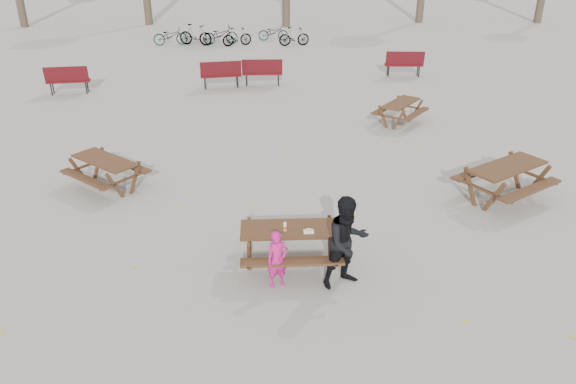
{
  "coord_description": "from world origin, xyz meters",
  "views": [
    {
      "loc": [
        -0.46,
        -8.7,
        5.83
      ],
      "look_at": [
        0.0,
        1.0,
        1.0
      ],
      "focal_mm": 35.0,
      "sensor_mm": 36.0,
      "label": 1
    }
  ],
  "objects_px": {
    "main_picnic_table": "(291,237)",
    "picnic_table_north": "(106,173)",
    "adult": "(347,242)",
    "picnic_table_east": "(505,182)",
    "child": "(277,260)",
    "soda_bottle": "(285,227)",
    "picnic_table_far": "(400,113)",
    "food_tray": "(309,232)"
  },
  "relations": [
    {
      "from": "adult",
      "to": "picnic_table_east",
      "type": "xyz_separation_m",
      "value": [
        4.03,
        3.09,
        -0.43
      ]
    },
    {
      "from": "adult",
      "to": "picnic_table_far",
      "type": "relative_size",
      "value": 1.09
    },
    {
      "from": "child",
      "to": "picnic_table_far",
      "type": "relative_size",
      "value": 0.69
    },
    {
      "from": "soda_bottle",
      "to": "adult",
      "type": "bearing_deg",
      "value": -28.29
    },
    {
      "from": "adult",
      "to": "soda_bottle",
      "type": "bearing_deg",
      "value": 126.97
    },
    {
      "from": "food_tray",
      "to": "picnic_table_east",
      "type": "relative_size",
      "value": 0.09
    },
    {
      "from": "adult",
      "to": "main_picnic_table",
      "type": "bearing_deg",
      "value": 120.81
    },
    {
      "from": "child",
      "to": "picnic_table_north",
      "type": "bearing_deg",
      "value": 112.99
    },
    {
      "from": "soda_bottle",
      "to": "picnic_table_far",
      "type": "xyz_separation_m",
      "value": [
        3.88,
        7.77,
        -0.52
      ]
    },
    {
      "from": "soda_bottle",
      "to": "picnic_table_far",
      "type": "height_order",
      "value": "soda_bottle"
    },
    {
      "from": "picnic_table_east",
      "to": "soda_bottle",
      "type": "bearing_deg",
      "value": 174.89
    },
    {
      "from": "soda_bottle",
      "to": "child",
      "type": "distance_m",
      "value": 0.66
    },
    {
      "from": "picnic_table_far",
      "to": "soda_bottle",
      "type": "bearing_deg",
      "value": -167.87
    },
    {
      "from": "picnic_table_east",
      "to": "adult",
      "type": "bearing_deg",
      "value": -174.22
    },
    {
      "from": "main_picnic_table",
      "to": "child",
      "type": "distance_m",
      "value": 0.69
    },
    {
      "from": "child",
      "to": "adult",
      "type": "height_order",
      "value": "adult"
    },
    {
      "from": "food_tray",
      "to": "picnic_table_far",
      "type": "relative_size",
      "value": 0.12
    },
    {
      "from": "picnic_table_north",
      "to": "main_picnic_table",
      "type": "bearing_deg",
      "value": 0.55
    },
    {
      "from": "main_picnic_table",
      "to": "child",
      "type": "bearing_deg",
      "value": -111.99
    },
    {
      "from": "main_picnic_table",
      "to": "picnic_table_far",
      "type": "relative_size",
      "value": 1.17
    },
    {
      "from": "soda_bottle",
      "to": "adult",
      "type": "xyz_separation_m",
      "value": [
        1.03,
        -0.56,
        -0.01
      ]
    },
    {
      "from": "food_tray",
      "to": "soda_bottle",
      "type": "bearing_deg",
      "value": 167.0
    },
    {
      "from": "food_tray",
      "to": "picnic_table_north",
      "type": "xyz_separation_m",
      "value": [
        -4.47,
        3.65,
        -0.43
      ]
    },
    {
      "from": "soda_bottle",
      "to": "picnic_table_east",
      "type": "bearing_deg",
      "value": 26.55
    },
    {
      "from": "picnic_table_far",
      "to": "food_tray",
      "type": "bearing_deg",
      "value": -165.1
    },
    {
      "from": "main_picnic_table",
      "to": "picnic_table_north",
      "type": "relative_size",
      "value": 1.07
    },
    {
      "from": "main_picnic_table",
      "to": "picnic_table_north",
      "type": "distance_m",
      "value": 5.42
    },
    {
      "from": "adult",
      "to": "picnic_table_east",
      "type": "height_order",
      "value": "adult"
    },
    {
      "from": "child",
      "to": "food_tray",
      "type": "bearing_deg",
      "value": 18.72
    },
    {
      "from": "picnic_table_north",
      "to": "picnic_table_far",
      "type": "xyz_separation_m",
      "value": [
        7.94,
        4.21,
        -0.03
      ]
    },
    {
      "from": "food_tray",
      "to": "soda_bottle",
      "type": "xyz_separation_m",
      "value": [
        -0.42,
        0.1,
        0.05
      ]
    },
    {
      "from": "food_tray",
      "to": "picnic_table_far",
      "type": "bearing_deg",
      "value": 66.2
    },
    {
      "from": "main_picnic_table",
      "to": "picnic_table_far",
      "type": "distance_m",
      "value": 8.57
    },
    {
      "from": "picnic_table_east",
      "to": "picnic_table_north",
      "type": "xyz_separation_m",
      "value": [
        -9.12,
        1.02,
        -0.05
      ]
    },
    {
      "from": "child",
      "to": "picnic_table_north",
      "type": "height_order",
      "value": "child"
    },
    {
      "from": "child",
      "to": "picnic_table_north",
      "type": "xyz_separation_m",
      "value": [
        -3.9,
        4.11,
        -0.17
      ]
    },
    {
      "from": "food_tray",
      "to": "picnic_table_east",
      "type": "distance_m",
      "value": 5.36
    },
    {
      "from": "soda_bottle",
      "to": "picnic_table_far",
      "type": "bearing_deg",
      "value": 63.43
    },
    {
      "from": "picnic_table_north",
      "to": "food_tray",
      "type": "bearing_deg",
      "value": 1.17
    },
    {
      "from": "soda_bottle",
      "to": "picnic_table_north",
      "type": "xyz_separation_m",
      "value": [
        -4.06,
        3.55,
        -0.49
      ]
    },
    {
      "from": "main_picnic_table",
      "to": "food_tray",
      "type": "bearing_deg",
      "value": -29.63
    },
    {
      "from": "picnic_table_east",
      "to": "picnic_table_north",
      "type": "relative_size",
      "value": 1.14
    }
  ]
}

